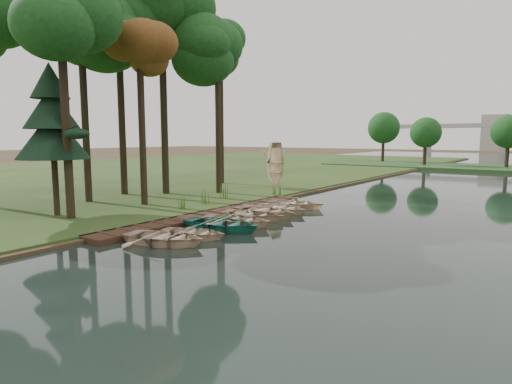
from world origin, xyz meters
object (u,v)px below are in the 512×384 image
Objects in this scene: rowboat_2 at (222,222)px; pine_tree at (52,121)px; rowboat_0 at (165,236)px; rowboat_1 at (193,231)px; boardwalk at (214,214)px; stored_rowboat at (276,184)px.

rowboat_2 is 0.48× the size of pine_tree.
rowboat_0 is 1.18× the size of rowboat_1.
rowboat_2 is at bearing -18.92° from rowboat_0.
rowboat_0 is at bearing -66.49° from boardwalk.
rowboat_0 is 0.95× the size of stored_rowboat.
boardwalk is 3.89m from rowboat_2.
rowboat_2 reaches higher than boardwalk.
stored_rowboat is at bearing 3.21° from rowboat_0.
stored_rowboat is (-3.45, 11.69, 0.55)m from boardwalk.
pine_tree is at bearing 72.41° from rowboat_0.
stored_rowboat reaches higher than rowboat_2.
rowboat_1 is 0.78× the size of rowboat_2.
rowboat_0 is at bearing -151.45° from stored_rowboat.
rowboat_0 is at bearing 153.23° from rowboat_1.
rowboat_1 is (2.88, -4.65, 0.22)m from boardwalk.
pine_tree is at bearing -179.49° from stored_rowboat.
boardwalk is 4.18× the size of stored_rowboat.
stored_rowboat is at bearing 2.55° from rowboat_1.
boardwalk is at bearing 13.13° from rowboat_1.
rowboat_1 is 17.52m from stored_rowboat.
rowboat_1 is 10.50m from pine_tree.
rowboat_0 is 0.92× the size of rowboat_2.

